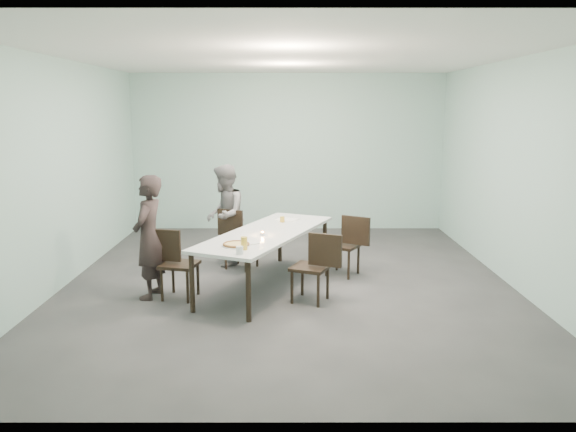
{
  "coord_description": "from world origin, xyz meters",
  "views": [
    {
      "loc": [
        -0.01,
        -7.39,
        2.35
      ],
      "look_at": [
        0.0,
        -0.39,
        1.0
      ],
      "focal_mm": 35.0,
      "sensor_mm": 36.0,
      "label": 1
    }
  ],
  "objects_px": {
    "side_plate": "(253,243)",
    "beer_glass": "(244,243)",
    "chair_near_left": "(173,259)",
    "pizza": "(236,244)",
    "table": "(267,236)",
    "chair_far_left": "(237,235)",
    "water_tumbler": "(240,250)",
    "diner_near": "(149,237)",
    "tealight": "(262,234)",
    "chair_near_right": "(316,263)",
    "chair_far_right": "(348,241)",
    "diner_far": "(225,215)",
    "amber_tumbler": "(282,219)"
  },
  "relations": [
    {
      "from": "table",
      "to": "amber_tumbler",
      "type": "distance_m",
      "value": 0.68
    },
    {
      "from": "side_plate",
      "to": "water_tumbler",
      "type": "relative_size",
      "value": 2.0
    },
    {
      "from": "diner_near",
      "to": "pizza",
      "type": "distance_m",
      "value": 1.17
    },
    {
      "from": "pizza",
      "to": "amber_tumbler",
      "type": "height_order",
      "value": "amber_tumbler"
    },
    {
      "from": "chair_far_right",
      "to": "chair_far_left",
      "type": "bearing_deg",
      "value": 15.43
    },
    {
      "from": "chair_far_right",
      "to": "side_plate",
      "type": "distance_m",
      "value": 1.72
    },
    {
      "from": "amber_tumbler",
      "to": "water_tumbler",
      "type": "bearing_deg",
      "value": -104.35
    },
    {
      "from": "diner_near",
      "to": "side_plate",
      "type": "bearing_deg",
      "value": 89.05
    },
    {
      "from": "table",
      "to": "diner_far",
      "type": "height_order",
      "value": "diner_far"
    },
    {
      "from": "chair_far_left",
      "to": "pizza",
      "type": "bearing_deg",
      "value": -58.71
    },
    {
      "from": "chair_near_right",
      "to": "tealight",
      "type": "xyz_separation_m",
      "value": [
        -0.67,
        0.41,
        0.27
      ]
    },
    {
      "from": "table",
      "to": "side_plate",
      "type": "xyz_separation_m",
      "value": [
        -0.14,
        -0.63,
        0.06
      ]
    },
    {
      "from": "diner_far",
      "to": "chair_near_left",
      "type": "bearing_deg",
      "value": -17.23
    },
    {
      "from": "chair_far_left",
      "to": "water_tumbler",
      "type": "xyz_separation_m",
      "value": [
        0.22,
        -2.08,
        0.29
      ]
    },
    {
      "from": "pizza",
      "to": "beer_glass",
      "type": "bearing_deg",
      "value": -58.07
    },
    {
      "from": "pizza",
      "to": "beer_glass",
      "type": "height_order",
      "value": "beer_glass"
    },
    {
      "from": "diner_far",
      "to": "beer_glass",
      "type": "distance_m",
      "value": 2.09
    },
    {
      "from": "amber_tumbler",
      "to": "chair_far_right",
      "type": "bearing_deg",
      "value": -8.79
    },
    {
      "from": "chair_near_left",
      "to": "pizza",
      "type": "distance_m",
      "value": 0.93
    },
    {
      "from": "diner_near",
      "to": "side_plate",
      "type": "height_order",
      "value": "diner_near"
    },
    {
      "from": "tealight",
      "to": "water_tumbler",
      "type": "bearing_deg",
      "value": -102.57
    },
    {
      "from": "chair_near_left",
      "to": "beer_glass",
      "type": "height_order",
      "value": "beer_glass"
    },
    {
      "from": "diner_near",
      "to": "side_plate",
      "type": "distance_m",
      "value": 1.32
    },
    {
      "from": "chair_near_right",
      "to": "diner_near",
      "type": "height_order",
      "value": "diner_near"
    },
    {
      "from": "chair_near_right",
      "to": "water_tumbler",
      "type": "xyz_separation_m",
      "value": [
        -0.88,
        -0.54,
        0.29
      ]
    },
    {
      "from": "chair_near_left",
      "to": "chair_far_left",
      "type": "xyz_separation_m",
      "value": [
        0.67,
        1.36,
        0.0
      ]
    },
    {
      "from": "table",
      "to": "beer_glass",
      "type": "relative_size",
      "value": 18.28
    },
    {
      "from": "chair_far_left",
      "to": "amber_tumbler",
      "type": "bearing_deg",
      "value": 3.69
    },
    {
      "from": "side_plate",
      "to": "beer_glass",
      "type": "xyz_separation_m",
      "value": [
        -0.08,
        -0.32,
        0.07
      ]
    },
    {
      "from": "diner_near",
      "to": "pizza",
      "type": "relative_size",
      "value": 4.56
    },
    {
      "from": "pizza",
      "to": "tealight",
      "type": "relative_size",
      "value": 6.07
    },
    {
      "from": "table",
      "to": "chair_far_left",
      "type": "relative_size",
      "value": 3.15
    },
    {
      "from": "chair_near_left",
      "to": "chair_far_left",
      "type": "bearing_deg",
      "value": 76.34
    },
    {
      "from": "beer_glass",
      "to": "chair_far_left",
      "type": "bearing_deg",
      "value": 97.84
    },
    {
      "from": "chair_far_right",
      "to": "pizza",
      "type": "relative_size",
      "value": 2.56
    },
    {
      "from": "water_tumbler",
      "to": "table",
      "type": "bearing_deg",
      "value": 77.48
    },
    {
      "from": "chair_near_left",
      "to": "beer_glass",
      "type": "xyz_separation_m",
      "value": [
        0.93,
        -0.51,
        0.32
      ]
    },
    {
      "from": "chair_far_right",
      "to": "pizza",
      "type": "height_order",
      "value": "chair_far_right"
    },
    {
      "from": "table",
      "to": "pizza",
      "type": "distance_m",
      "value": 0.85
    },
    {
      "from": "chair_near_right",
      "to": "diner_far",
      "type": "bearing_deg",
      "value": -29.42
    },
    {
      "from": "chair_far_left",
      "to": "beer_glass",
      "type": "height_order",
      "value": "beer_glass"
    },
    {
      "from": "chair_near_right",
      "to": "tealight",
      "type": "relative_size",
      "value": 15.54
    },
    {
      "from": "chair_far_right",
      "to": "diner_near",
      "type": "height_order",
      "value": "diner_near"
    },
    {
      "from": "water_tumbler",
      "to": "tealight",
      "type": "xyz_separation_m",
      "value": [
        0.21,
        0.94,
        -0.02
      ]
    },
    {
      "from": "tealight",
      "to": "amber_tumbler",
      "type": "xyz_separation_m",
      "value": [
        0.25,
        0.85,
        0.02
      ]
    },
    {
      "from": "diner_far",
      "to": "chair_far_left",
      "type": "bearing_deg",
      "value": 48.69
    },
    {
      "from": "chair_near_left",
      "to": "diner_far",
      "type": "height_order",
      "value": "diner_far"
    },
    {
      "from": "diner_near",
      "to": "pizza",
      "type": "xyz_separation_m",
      "value": [
        1.12,
        -0.36,
        -0.01
      ]
    },
    {
      "from": "table",
      "to": "chair_far_right",
      "type": "relative_size",
      "value": 3.15
    },
    {
      "from": "chair_far_right",
      "to": "side_plate",
      "type": "bearing_deg",
      "value": 71.52
    }
  ]
}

